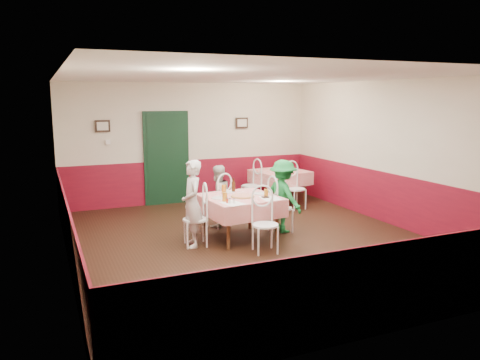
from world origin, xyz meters
name	(u,v)px	position (x,y,z in m)	size (l,w,h in m)	color
floor	(252,241)	(0.00, 0.00, 0.00)	(7.00, 7.00, 0.00)	black
ceiling	(253,76)	(0.00, 0.00, 2.80)	(7.00, 7.00, 0.00)	white
back_wall	(191,143)	(0.00, 3.50, 1.40)	(6.00, 0.10, 2.80)	beige
front_wall	(397,204)	(0.00, -3.50, 1.40)	(6.00, 0.10, 2.80)	beige
left_wall	(63,172)	(-3.00, 0.00, 1.40)	(0.10, 7.00, 2.80)	beige
right_wall	(393,153)	(3.00, 0.00, 1.40)	(0.10, 7.00, 2.80)	beige
wainscot_back	(191,181)	(0.00, 3.48, 0.50)	(6.00, 0.03, 1.00)	maroon
wainscot_front	(391,288)	(0.00, -3.48, 0.50)	(6.00, 0.03, 1.00)	maroon
wainscot_left	(68,233)	(-2.98, 0.00, 0.50)	(0.03, 7.00, 1.00)	maroon
wainscot_right	(390,199)	(2.98, 0.00, 0.50)	(0.03, 7.00, 1.00)	maroon
door	(167,159)	(-0.60, 3.45, 1.05)	(0.96, 0.06, 2.10)	black
picture_left	(103,126)	(-2.00, 3.45, 1.85)	(0.32, 0.03, 0.26)	black
picture_right	(242,123)	(1.30, 3.45, 1.85)	(0.32, 0.03, 0.26)	black
thermostat	(108,142)	(-1.90, 3.45, 1.50)	(0.10, 0.03, 0.10)	white
main_table	(240,218)	(-0.13, 0.24, 0.38)	(1.22, 1.22, 0.77)	red
second_table	(280,187)	(1.90, 2.55, 0.38)	(1.12, 1.12, 0.77)	red
chair_left	(195,220)	(-0.97, 0.16, 0.45)	(0.42, 0.42, 0.90)	white
chair_right	(281,208)	(0.72, 0.31, 0.45)	(0.42, 0.42, 0.90)	white
chair_far	(219,204)	(-0.20, 1.08, 0.45)	(0.42, 0.42, 0.90)	white
chair_near	(265,225)	(-0.05, -0.61, 0.45)	(0.42, 0.42, 0.90)	white
chair_second_a	(251,186)	(1.15, 2.55, 0.45)	(0.42, 0.42, 0.90)	white
chair_second_b	(296,189)	(1.90, 1.80, 0.45)	(0.42, 0.42, 0.90)	white
pizza	(243,196)	(-0.10, 0.18, 0.77)	(0.40, 0.40, 0.03)	#B74723
plate_left	(219,198)	(-0.53, 0.21, 0.77)	(0.25, 0.25, 0.01)	white
plate_right	(260,194)	(0.28, 0.28, 0.77)	(0.25, 0.25, 0.01)	white
plate_far	(229,192)	(-0.18, 0.64, 0.77)	(0.25, 0.25, 0.01)	white
glass_a	(225,197)	(-0.52, -0.04, 0.84)	(0.08, 0.08, 0.15)	#BF7219
glass_b	(266,193)	(0.28, 0.02, 0.83)	(0.07, 0.07, 0.13)	#BF7219
glass_c	(224,189)	(-0.28, 0.60, 0.84)	(0.08, 0.08, 0.15)	#BF7219
beer_bottle	(233,186)	(-0.09, 0.62, 0.88)	(0.06, 0.06, 0.24)	#381C0A
shaker_a	(230,201)	(-0.50, -0.21, 0.81)	(0.04, 0.04, 0.09)	silver
shaker_b	(234,201)	(-0.44, -0.23, 0.81)	(0.04, 0.04, 0.09)	silver
shaker_c	(227,200)	(-0.53, -0.17, 0.81)	(0.04, 0.04, 0.09)	#B23319
menu_left	(232,203)	(-0.46, -0.21, 0.76)	(0.30, 0.40, 0.00)	white
menu_right	(270,198)	(0.29, -0.11, 0.76)	(0.30, 0.40, 0.00)	white
wallet	(265,197)	(0.23, -0.04, 0.77)	(0.11, 0.09, 0.02)	black
diner_left	(192,204)	(-1.02, 0.15, 0.73)	(0.53, 0.35, 1.46)	gray
diner_far	(218,196)	(-0.21, 1.13, 0.60)	(0.58, 0.45, 1.19)	gray
diner_right	(283,196)	(0.77, 0.32, 0.67)	(0.87, 0.50, 1.35)	gray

